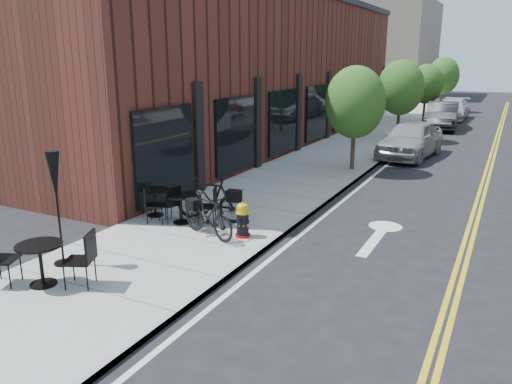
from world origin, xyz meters
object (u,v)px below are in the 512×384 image
Objects in this scene: fire_hydrant at (243,220)px; parked_car_a at (411,139)px; patio_umbrella at (55,184)px; bistro_set_b at (181,205)px; bistro_set_c at (155,198)px; bicycle_left at (211,199)px; bistro_set_a at (40,258)px; parked_car_c at (452,109)px; parked_car_b at (442,115)px; bicycle_right at (208,215)px.

fire_hydrant is 0.18× the size of parked_car_a.
parked_car_a reaches higher than fire_hydrant.
patio_umbrella reaches higher than parked_car_a.
bistro_set_b is 1.00m from bistro_set_c.
bicycle_left reaches higher than bistro_set_b.
bistro_set_b is at bearing -55.58° from bicycle_left.
parked_car_c is (3.62, 31.40, 0.06)m from bistro_set_a.
bistro_set_a is at bearing -16.04° from bicycle_left.
bistro_set_a is 0.83× the size of patio_umbrella.
bicycle_left is 0.76m from bistro_set_b.
parked_car_a is at bearing -94.07° from parked_car_b.
parked_car_c is at bearing 98.77° from bistro_set_c.
parked_car_a reaches higher than parked_car_c.
bicycle_right is 0.91× the size of bistro_set_a.
parked_car_c is (0.00, 5.29, -0.10)m from parked_car_b.
fire_hydrant is at bearing 56.52° from bicycle_left.
fire_hydrant is 1.46m from bicycle_left.
bistro_set_a is 4.38m from bistro_set_c.
parked_car_c reaches higher than bistro_set_a.
bicycle_left is at bearing 160.90° from fire_hydrant.
bistro_set_a is 1.09× the size of bistro_set_c.
bicycle_left is 0.40× the size of parked_car_c.
patio_umbrella reaches higher than bicycle_left.
fire_hydrant is 4.17m from patio_umbrella.
patio_umbrella is at bearing -124.48° from bistro_set_b.
patio_umbrella reaches higher than bistro_set_b.
parked_car_b is at bearing 96.58° from bistro_set_c.
parked_car_b is at bearing -88.40° from parked_car_c.
bistro_set_a is 26.36m from parked_car_b.
patio_umbrella is 30.81m from parked_car_c.
parked_car_b is at bearing 80.88° from patio_umbrella.
bicycle_right is 3.44m from patio_umbrella.
patio_umbrella is 0.48× the size of parked_car_b.
bicycle_left is at bearing 49.00° from bicycle_right.
parked_car_b is 1.01× the size of parked_car_c.
bistro_set_b is 0.37× the size of parked_car_c.
bistro_set_b is at bearing -95.54° from parked_car_c.
patio_umbrella is at bearing -103.19° from parked_car_b.
parked_car_c is at bearing 85.93° from parked_car_b.
bistro_set_b is at bearing -102.91° from parked_car_b.
bistro_set_c is at bearing 75.74° from bistro_set_a.
bicycle_left is 4.09m from patio_umbrella.
parked_car_b is (1.56, 22.14, 0.29)m from fire_hydrant.
bicycle_right is 1.00× the size of bistro_set_c.
parked_car_c is (4.40, 27.09, 0.11)m from bistro_set_c.
bicycle_right is 27.90m from parked_car_c.
bistro_set_a is 1.10× the size of bistro_set_b.
fire_hydrant is 0.47× the size of bistro_set_b.
bicycle_right is at bearing 56.90° from patio_umbrella.
bistro_set_a is at bearing -101.96° from parked_car_b.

